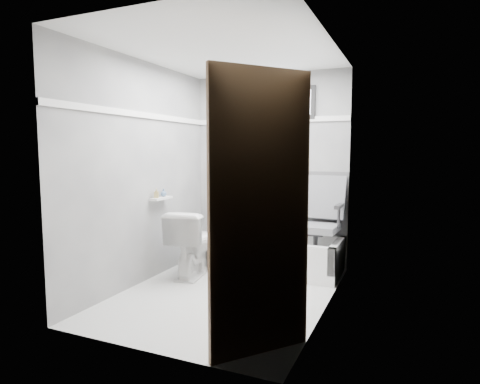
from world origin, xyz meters
The scene contains 19 objects.
floor centered at (0.00, 0.00, 0.00)m, with size 2.60×2.60×0.00m, color white.
ceiling centered at (0.00, 0.00, 2.40)m, with size 2.60×2.60×0.00m, color silver.
wall_back centered at (0.00, 1.30, 1.20)m, with size 2.00×0.02×2.40m, color slate.
wall_front centered at (0.00, -1.30, 1.20)m, with size 2.00×0.02×2.40m, color slate.
wall_left centered at (-1.00, 0.00, 1.20)m, with size 0.02×2.60×2.40m, color slate.
wall_right centered at (1.00, 0.00, 1.20)m, with size 0.02×2.60×2.40m, color slate.
bathtub centered at (0.23, 0.93, 0.21)m, with size 1.50×0.70×0.42m, color white, non-canonical shape.
office_chair centered at (0.68, 0.98, 0.64)m, with size 0.60×0.60×1.03m, color slate, non-canonical shape.
toilet centered at (-0.62, 0.40, 0.38)m, with size 0.43×0.77×0.75m, color white.
door centered at (0.98, -1.28, 1.00)m, with size 0.78×0.78×2.00m, color brown, non-canonical shape.
window centered at (0.25, 1.29, 2.02)m, with size 0.66×0.04×0.40m, color black, non-canonical shape.
backerboard centered at (0.25, 1.29, 0.80)m, with size 1.50×0.02×0.78m, color #4C4C4F.
trim_back centered at (0.00, 1.29, 1.82)m, with size 2.00×0.02×0.06m, color white.
trim_left centered at (-0.99, 0.00, 1.82)m, with size 0.02×2.60×0.06m, color white.
pole centered at (0.14, 1.06, 1.05)m, with size 0.02×0.02×1.95m, color white.
shelf centered at (-0.93, 0.24, 0.90)m, with size 0.10×0.32×0.03m, color silver.
soap_bottle_a centered at (-0.94, 0.16, 0.97)m, with size 0.05×0.05×0.11m, color #95834A.
soap_bottle_b centered at (-0.94, 0.30, 0.96)m, with size 0.07×0.07×0.09m, color #486385.
faucet centered at (-0.20, 1.27, 0.55)m, with size 0.26×0.10×0.16m, color silver, non-canonical shape.
Camera 1 is at (1.69, -3.56, 1.44)m, focal length 30.00 mm.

